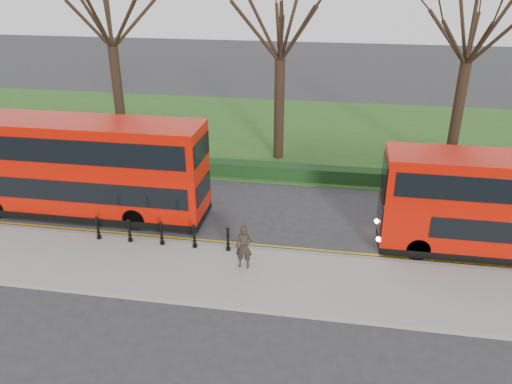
# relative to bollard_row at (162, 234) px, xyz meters

# --- Properties ---
(ground) EXTENTS (120.00, 120.00, 0.00)m
(ground) POSITION_rel_bollard_row_xyz_m (1.44, 1.35, -0.65)
(ground) COLOR #28282B
(ground) RESTS_ON ground
(pavement) EXTENTS (60.00, 4.00, 0.15)m
(pavement) POSITION_rel_bollard_row_xyz_m (1.44, -1.65, -0.57)
(pavement) COLOR gray
(pavement) RESTS_ON ground
(kerb) EXTENTS (60.00, 0.25, 0.16)m
(kerb) POSITION_rel_bollard_row_xyz_m (1.44, 0.35, -0.57)
(kerb) COLOR slate
(kerb) RESTS_ON ground
(grass_verge) EXTENTS (60.00, 18.00, 0.06)m
(grass_verge) POSITION_rel_bollard_row_xyz_m (1.44, 16.35, -0.62)
(grass_verge) COLOR #274A18
(grass_verge) RESTS_ON ground
(hedge) EXTENTS (60.00, 0.90, 0.80)m
(hedge) POSITION_rel_bollard_row_xyz_m (1.44, 8.15, -0.25)
(hedge) COLOR black
(hedge) RESTS_ON ground
(yellow_line_outer) EXTENTS (60.00, 0.10, 0.01)m
(yellow_line_outer) POSITION_rel_bollard_row_xyz_m (1.44, 0.65, -0.64)
(yellow_line_outer) COLOR yellow
(yellow_line_outer) RESTS_ON ground
(yellow_line_inner) EXTENTS (60.00, 0.10, 0.01)m
(yellow_line_inner) POSITION_rel_bollard_row_xyz_m (1.44, 0.85, -0.64)
(yellow_line_inner) COLOR yellow
(yellow_line_inner) RESTS_ON ground
(tree_left) EXTENTS (7.46, 7.46, 11.66)m
(tree_left) POSITION_rel_bollard_row_xyz_m (-6.56, 11.35, 7.82)
(tree_left) COLOR black
(tree_left) RESTS_ON ground
(tree_mid) EXTENTS (6.88, 6.88, 10.75)m
(tree_mid) POSITION_rel_bollard_row_xyz_m (3.44, 11.35, 7.16)
(tree_mid) COLOR black
(tree_mid) RESTS_ON ground
(tree_right) EXTENTS (7.04, 7.04, 11.00)m
(tree_right) POSITION_rel_bollard_row_xyz_m (13.44, 11.35, 7.34)
(tree_right) COLOR black
(tree_right) RESTS_ON ground
(bollard_row) EXTENTS (5.81, 0.15, 1.00)m
(bollard_row) POSITION_rel_bollard_row_xyz_m (0.00, 0.00, 0.00)
(bollard_row) COLOR black
(bollard_row) RESTS_ON pavement
(bus_lead) EXTENTS (11.46, 2.63, 4.56)m
(bus_lead) POSITION_rel_bollard_row_xyz_m (-4.53, 2.42, 1.65)
(bus_lead) COLOR #B50F03
(bus_lead) RESTS_ON ground
(pedestrian) EXTENTS (0.65, 0.43, 1.77)m
(pedestrian) POSITION_rel_bollard_row_xyz_m (3.71, -1.11, 0.38)
(pedestrian) COLOR black
(pedestrian) RESTS_ON pavement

